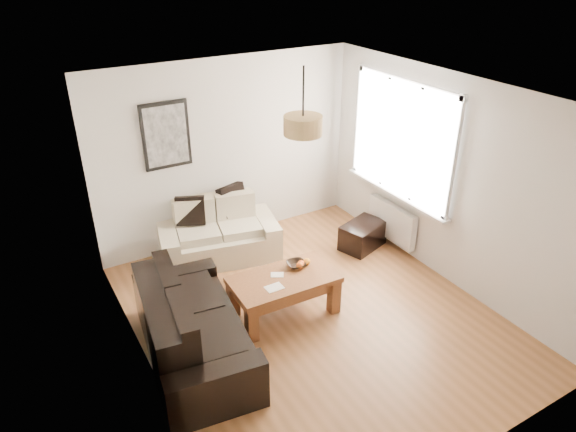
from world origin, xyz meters
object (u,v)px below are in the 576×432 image
sofa_leather (193,323)px  coffee_table (284,295)px  loveseat_cream (218,231)px  ottoman (363,235)px

sofa_leather → coffee_table: 1.18m
loveseat_cream → sofa_leather: size_ratio=0.82×
sofa_leather → ottoman: bearing=-65.5°
loveseat_cream → coffee_table: (0.14, -1.54, -0.14)m
loveseat_cream → ottoman: loveseat_cream is taller
loveseat_cream → ottoman: bearing=-11.2°
sofa_leather → coffee_table: bearing=-75.3°
coffee_table → ottoman: (1.72, 0.73, -0.07)m
sofa_leather → loveseat_cream: bearing=-23.6°
loveseat_cream → ottoman: size_ratio=2.47×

